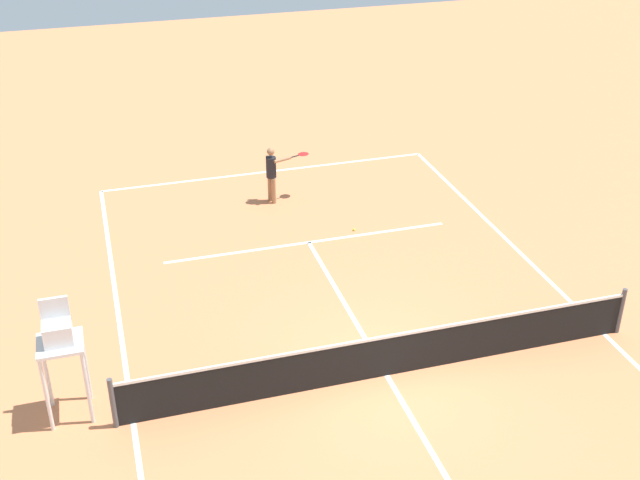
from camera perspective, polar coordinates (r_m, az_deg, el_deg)
name	(u,v)px	position (r m, az deg, el deg)	size (l,w,h in m)	color
ground_plane	(387,375)	(16.32, 4.68, -9.40)	(60.00, 60.00, 0.00)	#D37A4C
court_lines	(387,375)	(16.31, 4.68, -9.39)	(9.93, 20.62, 0.01)	white
tennis_net	(388,355)	(16.01, 4.75, -8.01)	(10.53, 0.10, 1.07)	#4C4C51
player_serving	(273,170)	(22.55, -3.31, 4.91)	(1.29, 0.53, 1.62)	#9E704C
tennis_ball	(354,230)	(21.35, 2.40, 0.74)	(0.07, 0.07, 0.07)	#CCE033
umpire_chair	(60,342)	(15.12, -17.75, -6.80)	(0.80, 0.80, 2.41)	silver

